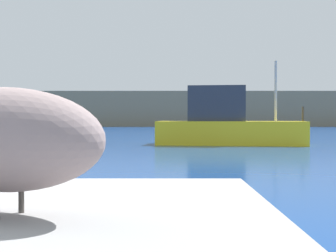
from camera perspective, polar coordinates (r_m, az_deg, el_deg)
The scene contains 3 objects.
hillside_backdrop at distance 73.47m, azimuth -1.55°, elevation 1.98°, with size 140.00×12.45×5.04m, color #7F755B.
pelican at distance 2.54m, azimuth -19.36°, elevation -1.32°, with size 1.46×0.90×0.95m.
fishing_boat_yellow at distance 23.34m, azimuth 7.23°, elevation 0.26°, with size 7.32×3.21×4.03m.
Camera 1 is at (2.30, -3.27, 1.33)m, focal length 51.21 mm.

